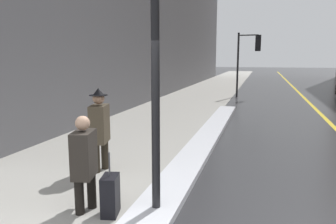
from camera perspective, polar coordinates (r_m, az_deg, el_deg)
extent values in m
cube|color=#9E9B93|center=(18.57, 4.65, 2.38)|extent=(4.00, 80.00, 0.01)
cube|color=gold|center=(18.37, 23.33, 1.55)|extent=(0.16, 80.00, 0.00)
cube|color=silver|center=(8.86, 6.26, -5.09)|extent=(0.67, 12.53, 0.12)
cylinder|color=black|center=(4.51, -2.20, 5.50)|extent=(0.12, 0.12, 3.93)
cylinder|color=black|center=(19.66, 12.04, 7.98)|extent=(0.11, 0.11, 3.70)
cylinder|color=black|center=(19.63, 13.84, 12.88)|extent=(1.10, 0.15, 0.07)
cube|color=black|center=(19.55, 15.43, 11.51)|extent=(0.31, 0.22, 0.90)
sphere|color=red|center=(19.68, 15.49, 12.33)|extent=(0.19, 0.19, 0.19)
sphere|color=orange|center=(19.67, 15.46, 11.49)|extent=(0.19, 0.19, 0.19)
sphere|color=green|center=(19.66, 15.42, 10.65)|extent=(0.19, 0.19, 0.19)
cylinder|color=black|center=(5.19, -13.20, -12.11)|extent=(0.14, 0.14, 0.78)
cylinder|color=black|center=(5.03, -15.24, -12.87)|extent=(0.14, 0.14, 0.78)
cube|color=#2D2823|center=(4.95, -14.44, -7.14)|extent=(0.37, 0.52, 0.68)
sphere|color=tan|center=(4.84, -14.66, -1.88)|extent=(0.21, 0.21, 0.21)
cube|color=black|center=(5.29, -13.28, -7.64)|extent=(0.15, 0.24, 0.28)
cylinder|color=#2A241B|center=(6.86, -10.96, -6.32)|extent=(0.15, 0.15, 0.86)
cylinder|color=#2A241B|center=(6.68, -12.46, -6.82)|extent=(0.15, 0.15, 0.86)
cube|color=#473D2D|center=(6.64, -11.85, -2.02)|extent=(0.41, 0.57, 0.75)
sphere|color=tan|center=(6.56, -12.00, 2.34)|extent=(0.23, 0.23, 0.23)
cylinder|color=black|center=(6.55, -12.02, 2.90)|extent=(0.36, 0.36, 0.01)
cone|color=black|center=(6.55, -12.04, 3.50)|extent=(0.22, 0.22, 0.14)
cube|color=black|center=(4.96, -10.01, -14.16)|extent=(0.29, 0.40, 0.60)
cylinder|color=#4C4C51|center=(4.79, -10.18, -8.94)|extent=(0.02, 0.02, 0.35)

